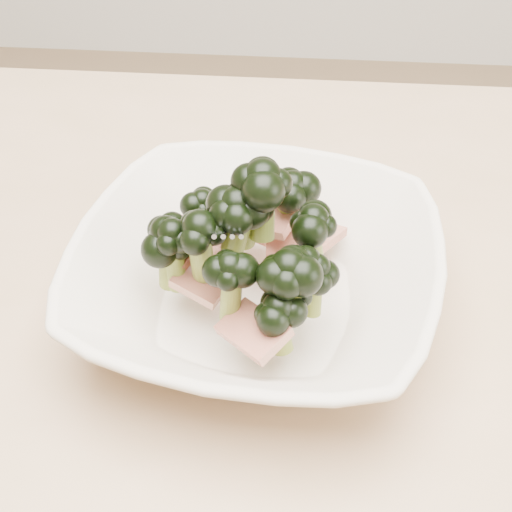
{
  "coord_description": "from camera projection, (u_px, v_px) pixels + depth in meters",
  "views": [
    {
      "loc": [
        0.04,
        -0.31,
        1.12
      ],
      "look_at": [
        0.01,
        0.05,
        0.8
      ],
      "focal_mm": 50.0,
      "sensor_mm": 36.0,
      "label": 1
    }
  ],
  "objects": [
    {
      "name": "broccoli_dish",
      "position": [
        254.0,
        269.0,
        0.49
      ],
      "size": [
        0.28,
        0.28,
        0.13
      ],
      "color": "beige",
      "rests_on": "dining_table"
    },
    {
      "name": "dining_table",
      "position": [
        235.0,
        447.0,
        0.54
      ],
      "size": [
        1.2,
        0.8,
        0.75
      ],
      "color": "tan",
      "rests_on": "ground"
    }
  ]
}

